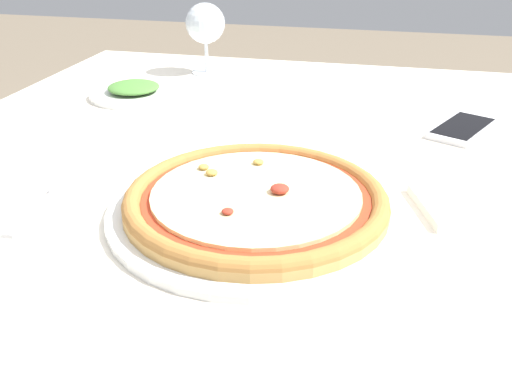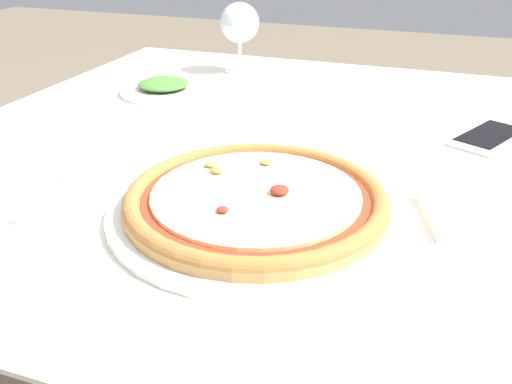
# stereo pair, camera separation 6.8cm
# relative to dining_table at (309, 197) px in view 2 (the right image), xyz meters

# --- Properties ---
(dining_table) EXTENTS (1.20, 1.09, 0.74)m
(dining_table) POSITION_rel_dining_table_xyz_m (0.00, 0.00, 0.00)
(dining_table) COLOR #997047
(dining_table) RESTS_ON ground_plane
(pizza_plate) EXTENTS (0.36, 0.36, 0.04)m
(pizza_plate) POSITION_rel_dining_table_xyz_m (-0.01, -0.23, 0.10)
(pizza_plate) COLOR white
(pizza_plate) RESTS_ON dining_table
(fork) EXTENTS (0.03, 0.17, 0.00)m
(fork) POSITION_rel_dining_table_xyz_m (-0.27, -0.26, 0.09)
(fork) COLOR silver
(fork) RESTS_ON dining_table
(wine_glass_far_left) EXTENTS (0.09, 0.09, 0.15)m
(wine_glass_far_left) POSITION_rel_dining_table_xyz_m (-0.27, 0.39, 0.19)
(wine_glass_far_left) COLOR silver
(wine_glass_far_left) RESTS_ON dining_table
(cell_phone) EXTENTS (0.13, 0.16, 0.01)m
(cell_phone) POSITION_rel_dining_table_xyz_m (0.26, 0.13, 0.09)
(cell_phone) COLOR white
(cell_phone) RESTS_ON dining_table
(side_plate) EXTENTS (0.17, 0.17, 0.03)m
(side_plate) POSITION_rel_dining_table_xyz_m (-0.35, 0.18, 0.10)
(side_plate) COLOR white
(side_plate) RESTS_ON dining_table
(napkin_folded) EXTENTS (0.18, 0.15, 0.01)m
(napkin_folded) POSITION_rel_dining_table_xyz_m (0.26, -0.15, 0.09)
(napkin_folded) COLOR silver
(napkin_folded) RESTS_ON dining_table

